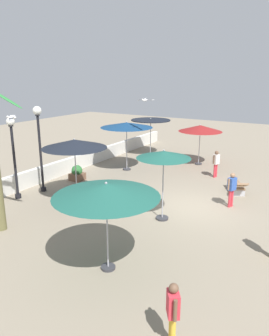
{
  "coord_description": "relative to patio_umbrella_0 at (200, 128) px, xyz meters",
  "views": [
    {
      "loc": [
        -12.7,
        -4.75,
        5.65
      ],
      "look_at": [
        0.0,
        2.91,
        1.4
      ],
      "focal_mm": 35.02,
      "sensor_mm": 36.0,
      "label": 1
    }
  ],
  "objects": [
    {
      "name": "ground_plane",
      "position": [
        -7.08,
        -2.31,
        -2.35
      ],
      "size": [
        56.0,
        56.0,
        0.0
      ],
      "primitive_type": "plane",
      "color": "gray"
    },
    {
      "name": "boundary_wall",
      "position": [
        -7.08,
        6.0,
        -1.92
      ],
      "size": [
        25.2,
        0.3,
        0.86
      ],
      "primitive_type": "cube",
      "color": "silver",
      "rests_on": "ground_plane"
    },
    {
      "name": "patio_umbrella_0",
      "position": [
        0.0,
        0.0,
        0.0
      ],
      "size": [
        2.76,
        2.76,
        2.61
      ],
      "color": "#333338",
      "rests_on": "ground_plane"
    },
    {
      "name": "patio_umbrella_1",
      "position": [
        -8.94,
        2.6,
        0.32
      ],
      "size": [
        2.92,
        2.92,
        2.93
      ],
      "color": "#333338",
      "rests_on": "ground_plane"
    },
    {
      "name": "patio_umbrella_2",
      "position": [
        -8.75,
        -1.72,
        0.29
      ],
      "size": [
        2.13,
        2.13,
        2.89
      ],
      "color": "#333338",
      "rests_on": "ground_plane"
    },
    {
      "name": "patio_umbrella_3",
      "position": [
        -12.76,
        -1.9,
        0.16
      ],
      "size": [
        3.09,
        3.09,
        2.76
      ],
      "color": "#333338",
      "rests_on": "ground_plane"
    },
    {
      "name": "patio_umbrella_4",
      "position": [
        0.67,
        3.93,
        0.06
      ],
      "size": [
        2.78,
        2.78,
        2.67
      ],
      "color": "#333338",
      "rests_on": "ground_plane"
    },
    {
      "name": "patio_umbrella_5",
      "position": [
        -3.47,
        3.32,
        0.39
      ],
      "size": [
        3.11,
        3.11,
        2.97
      ],
      "color": "#333338",
      "rests_on": "ground_plane"
    },
    {
      "name": "lamp_post_0",
      "position": [
        -8.85,
        4.88,
        0.43
      ],
      "size": [
        0.41,
        0.41,
        4.22
      ],
      "color": "black",
      "rests_on": "ground_plane"
    },
    {
      "name": "lamp_post_1",
      "position": [
        -10.18,
        5.17,
        0.06
      ],
      "size": [
        0.38,
        0.38,
        3.82
      ],
      "color": "black",
      "rests_on": "ground_plane"
    },
    {
      "name": "lounge_chair_0",
      "position": [
        -4.15,
        -3.53,
        -1.95
      ],
      "size": [
        1.89,
        1.37,
        0.82
      ],
      "color": "#B7B7BC",
      "rests_on": "ground_plane"
    },
    {
      "name": "guest_1",
      "position": [
        -2.14,
        -1.79,
        -1.43
      ],
      "size": [
        0.54,
        0.33,
        1.54
      ],
      "color": "#D8333F",
      "rests_on": "ground_plane"
    },
    {
      "name": "guest_2",
      "position": [
        -14.41,
        -4.76,
        -1.43
      ],
      "size": [
        0.48,
        0.4,
        1.53
      ],
      "color": "gold",
      "rests_on": "ground_plane"
    },
    {
      "name": "guest_3",
      "position": [
        -6.04,
        -3.73,
        -1.42
      ],
      "size": [
        0.53,
        0.35,
        1.56
      ],
      "color": "#D8333F",
      "rests_on": "ground_plane"
    },
    {
      "name": "seagull_0",
      "position": [
        -4.41,
        1.56,
        2.0
      ],
      "size": [
        0.68,
        1.31,
        0.17
      ],
      "color": "white"
    },
    {
      "name": "seagull_1",
      "position": [
        -11.08,
        3.91,
        1.65
      ],
      "size": [
        0.87,
        0.83,
        0.16
      ],
      "color": "white"
    },
    {
      "name": "planter",
      "position": [
        -6.61,
        4.59,
        -1.97
      ],
      "size": [
        0.7,
        0.7,
        0.85
      ],
      "color": "brown",
      "rests_on": "ground_plane"
    }
  ]
}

